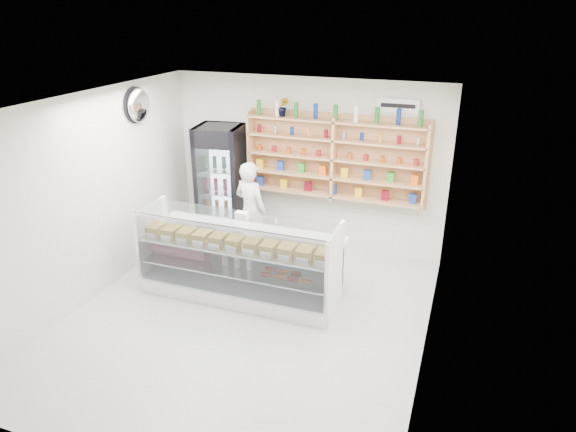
% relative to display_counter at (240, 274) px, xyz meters
% --- Properties ---
extents(room, '(5.00, 5.00, 5.00)m').
position_rel_display_counter_xyz_m(room, '(0.33, -0.55, 1.06)').
color(room, '#A6A5AA').
rests_on(room, ground).
extents(display_counter, '(2.77, 0.83, 1.21)m').
position_rel_display_counter_xyz_m(display_counter, '(0.00, 0.00, 0.00)').
color(display_counter, white).
rests_on(display_counter, floor).
extents(shop_worker, '(0.67, 0.53, 1.60)m').
position_rel_display_counter_xyz_m(shop_worker, '(-0.34, 1.19, 0.46)').
color(shop_worker, silver).
rests_on(shop_worker, floor).
extents(drinks_cooler, '(0.81, 0.79, 2.01)m').
position_rel_display_counter_xyz_m(drinks_cooler, '(-1.05, 1.59, 0.67)').
color(drinks_cooler, black).
rests_on(drinks_cooler, floor).
extents(wall_shelving, '(2.84, 0.28, 1.33)m').
position_rel_display_counter_xyz_m(wall_shelving, '(0.83, 1.79, 1.26)').
color(wall_shelving, tan).
rests_on(wall_shelving, back_wall).
extents(potted_plant, '(0.19, 0.17, 0.30)m').
position_rel_display_counter_xyz_m(potted_plant, '(-0.01, 1.79, 2.01)').
color(potted_plant, '#1E6626').
rests_on(potted_plant, wall_shelving).
extents(security_mirror, '(0.15, 0.50, 0.50)m').
position_rel_display_counter_xyz_m(security_mirror, '(-1.84, 0.65, 2.11)').
color(security_mirror, silver).
rests_on(security_mirror, left_wall).
extents(wall_sign, '(0.62, 0.03, 0.20)m').
position_rel_display_counter_xyz_m(wall_sign, '(1.73, 1.92, 2.11)').
color(wall_sign, white).
rests_on(wall_sign, back_wall).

